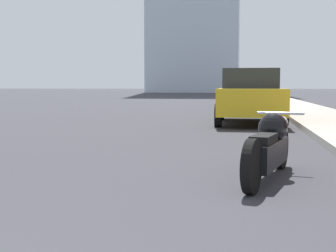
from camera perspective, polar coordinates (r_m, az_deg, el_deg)
The scene contains 7 objects.
sidewalk at distance 40.84m, azimuth 12.97°, elevation 3.28°, with size 2.38×240.00×0.15m.
motorcycle at distance 5.82m, azimuth 12.27°, elevation -2.51°, with size 0.83×2.21×0.79m.
parked_car_yellow at distance 14.38m, azimuth 9.89°, elevation 3.61°, with size 2.05×4.58×1.64m.
parked_car_silver at distance 26.47m, azimuth 9.61°, elevation 4.18°, with size 2.13×4.47×1.66m.
parked_car_red at distance 37.20m, azimuth 9.76°, elevation 4.43°, with size 2.14×4.29×1.79m.
parked_car_blue at distance 49.24m, azimuth 9.35°, elevation 4.47°, with size 2.08×3.92×1.63m.
parked_car_black at distance 59.87m, azimuth 9.45°, elevation 4.60°, with size 2.22×4.01×1.81m.
Camera 1 is at (2.47, -0.74, 1.13)m, focal length 50.00 mm.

